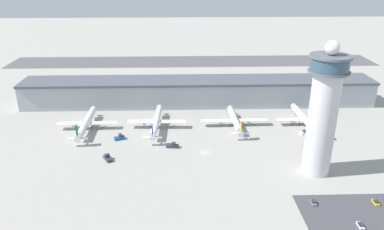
% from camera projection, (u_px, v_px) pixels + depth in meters
% --- Properties ---
extents(ground_plane, '(1000.00, 1000.00, 0.00)m').
position_uv_depth(ground_plane, '(205.00, 152.00, 190.66)').
color(ground_plane, '#9E9B93').
extents(terminal_building, '(233.43, 25.00, 17.49)m').
position_uv_depth(terminal_building, '(198.00, 92.00, 252.03)').
color(terminal_building, '#A3A8B2').
rests_on(terminal_building, ground).
extents(runway_strip, '(350.15, 44.00, 0.01)m').
position_uv_depth(runway_strip, '(193.00, 61.00, 364.52)').
color(runway_strip, '#515154').
rests_on(runway_strip, ground).
extents(control_tower, '(17.17, 17.17, 60.79)m').
position_uv_depth(control_tower, '(323.00, 111.00, 161.97)').
color(control_tower, silver).
rests_on(control_tower, ground).
extents(airplane_gate_alpha, '(34.24, 44.01, 12.20)m').
position_uv_depth(airplane_gate_alpha, '(86.00, 123.00, 214.82)').
color(airplane_gate_alpha, white).
rests_on(airplane_gate_alpha, ground).
extents(airplane_gate_bravo, '(34.03, 45.56, 12.10)m').
position_uv_depth(airplane_gate_bravo, '(156.00, 121.00, 216.19)').
color(airplane_gate_bravo, white).
rests_on(airplane_gate_bravo, ground).
extents(airplane_gate_charlie, '(40.04, 39.35, 11.45)m').
position_uv_depth(airplane_gate_charlie, '(235.00, 120.00, 219.61)').
color(airplane_gate_charlie, silver).
rests_on(airplane_gate_charlie, ground).
extents(airplane_gate_delta, '(32.35, 42.88, 12.19)m').
position_uv_depth(airplane_gate_delta, '(305.00, 119.00, 220.52)').
color(airplane_gate_delta, silver).
rests_on(airplane_gate_delta, ground).
extents(service_truck_catering, '(5.41, 6.73, 2.81)m').
position_uv_depth(service_truck_catering, '(108.00, 158.00, 183.01)').
color(service_truck_catering, black).
rests_on(service_truck_catering, ground).
extents(service_truck_fuel, '(6.68, 3.01, 2.80)m').
position_uv_depth(service_truck_fuel, '(173.00, 146.00, 195.27)').
color(service_truck_fuel, black).
rests_on(service_truck_fuel, ground).
extents(service_truck_baggage, '(5.91, 3.31, 2.53)m').
position_uv_depth(service_truck_baggage, '(305.00, 133.00, 210.26)').
color(service_truck_baggage, black).
rests_on(service_truck_baggage, ground).
extents(service_truck_water, '(6.08, 4.34, 3.17)m').
position_uv_depth(service_truck_water, '(120.00, 138.00, 204.04)').
color(service_truck_water, black).
rests_on(service_truck_water, ground).
extents(car_black_suv, '(1.82, 4.14, 1.39)m').
position_uv_depth(car_black_suv, '(361.00, 225.00, 136.93)').
color(car_black_suv, black).
rests_on(car_black_suv, ground).
extents(car_yellow_taxi, '(1.74, 4.08, 1.36)m').
position_uv_depth(car_yellow_taxi, '(376.00, 202.00, 150.11)').
color(car_yellow_taxi, black).
rests_on(car_yellow_taxi, ground).
extents(car_red_hatchback, '(1.83, 4.06, 1.52)m').
position_uv_depth(car_red_hatchback, '(313.00, 203.00, 149.87)').
color(car_red_hatchback, black).
rests_on(car_red_hatchback, ground).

